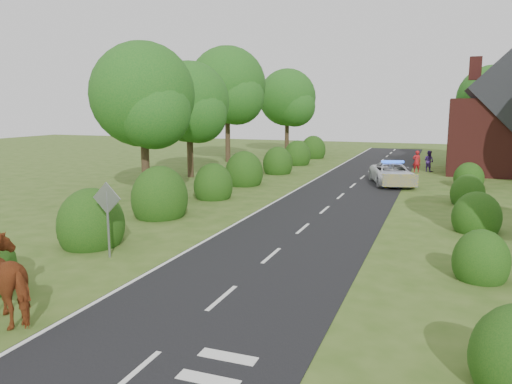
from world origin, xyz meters
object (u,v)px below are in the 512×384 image
at_px(road_sign, 107,209).
at_px(pedestrian_red, 417,161).
at_px(pedestrian_purple, 429,161).
at_px(police_van, 392,174).
at_px(cow, 14,285).

distance_m(road_sign, pedestrian_red, 27.62).
relative_size(pedestrian_red, pedestrian_purple, 1.02).
height_order(police_van, pedestrian_purple, pedestrian_purple).
distance_m(pedestrian_red, pedestrian_purple, 1.12).
xyz_separation_m(police_van, pedestrian_red, (1.14, 6.85, 0.13)).
distance_m(police_van, pedestrian_purple, 7.83).
height_order(police_van, pedestrian_red, pedestrian_red).
bearing_deg(pedestrian_red, pedestrian_purple, -158.10).
xyz_separation_m(cow, police_van, (6.30, 24.26, -0.12)).
height_order(road_sign, police_van, road_sign).
relative_size(road_sign, pedestrian_red, 1.53).
xyz_separation_m(pedestrian_red, pedestrian_purple, (0.86, 0.72, -0.01)).
bearing_deg(cow, pedestrian_red, -179.94).
bearing_deg(road_sign, pedestrian_red, 72.33).
distance_m(road_sign, pedestrian_purple, 28.58).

